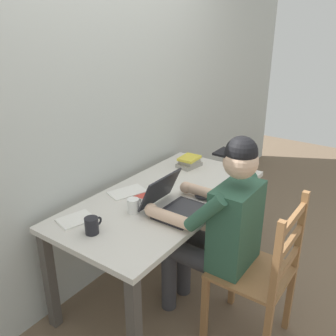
{
  "coord_description": "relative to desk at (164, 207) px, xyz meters",
  "views": [
    {
      "loc": [
        -1.78,
        -1.29,
        1.82
      ],
      "look_at": [
        -0.03,
        -0.05,
        0.94
      ],
      "focal_mm": 38.99,
      "sensor_mm": 36.0,
      "label": 1
    }
  ],
  "objects": [
    {
      "name": "desk",
      "position": [
        0.0,
        0.0,
        0.0
      ],
      "size": [
        1.56,
        0.77,
        0.72
      ],
      "color": "beige",
      "rests_on": "ground"
    },
    {
      "name": "book_stack_main",
      "position": [
        0.54,
        0.14,
        0.13
      ],
      "size": [
        0.2,
        0.15,
        0.08
      ],
      "color": "gray",
      "rests_on": "desk"
    },
    {
      "name": "back_wall",
      "position": [
        0.0,
        0.47,
        0.66
      ],
      "size": [
        6.0,
        0.04,
        2.6
      ],
      "color": "beige",
      "rests_on": "ground"
    },
    {
      "name": "paper_pile_back_corner",
      "position": [
        -0.11,
        0.23,
        0.09
      ],
      "size": [
        0.28,
        0.23,
        0.01
      ],
      "primitive_type": "cube",
      "rotation": [
        0.0,
        0.0,
        -0.35
      ],
      "color": "white",
      "rests_on": "desk"
    },
    {
      "name": "paper_pile_near_laptop",
      "position": [
        -0.57,
        0.23,
        0.09
      ],
      "size": [
        0.23,
        0.19,
        0.01
      ],
      "primitive_type": "cube",
      "rotation": [
        0.0,
        0.0,
        -0.26
      ],
      "color": "white",
      "rests_on": "desk"
    },
    {
      "name": "wooden_chair",
      "position": [
        -0.09,
        -0.74,
        -0.16
      ],
      "size": [
        0.42,
        0.42,
        0.96
      ],
      "color": "olive",
      "rests_on": "ground"
    },
    {
      "name": "landscape_photo_print",
      "position": [
        -0.07,
        0.14,
        0.09
      ],
      "size": [
        0.14,
        0.1,
        0.0
      ],
      "primitive_type": "cube",
      "rotation": [
        0.0,
        0.0,
        0.07
      ],
      "color": "#C63D33",
      "rests_on": "desk"
    },
    {
      "name": "seated_person",
      "position": [
        -0.09,
        -0.46,
        0.06
      ],
      "size": [
        0.5,
        0.6,
        1.26
      ],
      "color": "#2D5642",
      "rests_on": "ground"
    },
    {
      "name": "coffee_mug_white",
      "position": [
        -0.29,
        0.02,
        0.13
      ],
      "size": [
        0.11,
        0.07,
        0.09
      ],
      "color": "white",
      "rests_on": "desk"
    },
    {
      "name": "laptop",
      "position": [
        -0.14,
        -0.16,
        0.14
      ],
      "size": [
        0.33,
        0.33,
        0.22
      ],
      "color": "#232328",
      "rests_on": "desk"
    },
    {
      "name": "computer_mouse",
      "position": [
        0.1,
        -0.23,
        0.1
      ],
      "size": [
        0.06,
        0.1,
        0.03
      ],
      "primitive_type": "ellipsoid",
      "color": "#232328",
      "rests_on": "desk"
    },
    {
      "name": "ground_plane",
      "position": [
        0.0,
        0.0,
        -0.64
      ],
      "size": [
        8.0,
        8.0,
        0.0
      ],
      "primitive_type": "plane",
      "color": "brown"
    },
    {
      "name": "coffee_mug_dark",
      "position": [
        -0.61,
        0.05,
        0.13
      ],
      "size": [
        0.11,
        0.08,
        0.09
      ],
      "color": "black",
      "rests_on": "desk"
    }
  ]
}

